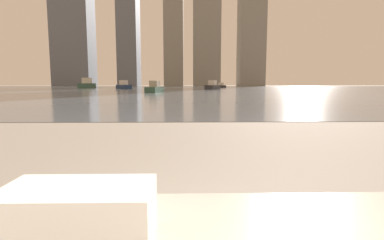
# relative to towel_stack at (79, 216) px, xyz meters

# --- Properties ---
(towel_stack) EXTENTS (0.29, 0.16, 0.12)m
(towel_stack) POSITION_rel_towel_stack_xyz_m (0.00, 0.00, 0.00)
(towel_stack) COLOR white
(towel_stack) RESTS_ON bathtub
(harbor_water) EXTENTS (180.00, 110.00, 0.01)m
(harbor_water) POSITION_rel_towel_stack_xyz_m (0.19, 61.21, -0.61)
(harbor_water) COLOR slate
(harbor_water) RESTS_ON ground_plane
(harbor_boat_1) EXTENTS (1.88, 5.45, 2.04)m
(harbor_boat_1) POSITION_rel_towel_stack_xyz_m (-19.28, 59.33, 0.11)
(harbor_boat_1) COLOR #335647
(harbor_boat_1) RESTS_ON harbor_water
(harbor_boat_2) EXTENTS (2.72, 3.94, 1.40)m
(harbor_boat_2) POSITION_rel_towel_stack_xyz_m (4.37, 45.89, -0.11)
(harbor_boat_2) COLOR #2D2D33
(harbor_boat_2) RESTS_ON harbor_water
(harbor_boat_3) EXTENTS (3.27, 4.00, 1.47)m
(harbor_boat_3) POSITION_rel_towel_stack_xyz_m (-10.26, 50.51, -0.09)
(harbor_boat_3) COLOR navy
(harbor_boat_3) RESTS_ON harbor_water
(harbor_boat_4) EXTENTS (2.03, 3.19, 1.13)m
(harbor_boat_4) POSITION_rel_towel_stack_xyz_m (8.35, 68.33, -0.21)
(harbor_boat_4) COLOR #2D2D33
(harbor_boat_4) RESTS_ON harbor_water
(harbor_boat_5) EXTENTS (1.71, 3.28, 1.17)m
(harbor_boat_5) POSITION_rel_towel_stack_xyz_m (-2.88, 29.57, -0.19)
(harbor_boat_5) COLOR #335647
(harbor_boat_5) RESTS_ON harbor_water
(skyline_tower_0) EXTENTS (13.84, 11.40, 35.71)m
(skyline_tower_0) POSITION_rel_towel_stack_xyz_m (-42.47, 117.21, 17.24)
(skyline_tower_0) COLOR slate
(skyline_tower_0) RESTS_ON ground_plane
(skyline_tower_1) EXTENTS (7.34, 11.39, 54.36)m
(skyline_tower_1) POSITION_rel_towel_stack_xyz_m (-21.50, 117.21, 26.56)
(skyline_tower_1) COLOR slate
(skyline_tower_1) RESTS_ON ground_plane
(skyline_tower_3) EXTENTS (10.37, 7.29, 50.22)m
(skyline_tower_3) POSITION_rel_towel_stack_xyz_m (8.36, 117.21, 24.49)
(skyline_tower_3) COLOR gray
(skyline_tower_3) RESTS_ON ground_plane
(skyline_tower_4) EXTENTS (9.63, 9.46, 51.84)m
(skyline_tower_4) POSITION_rel_towel_stack_xyz_m (25.59, 117.21, 25.30)
(skyline_tower_4) COLOR gray
(skyline_tower_4) RESTS_ON ground_plane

